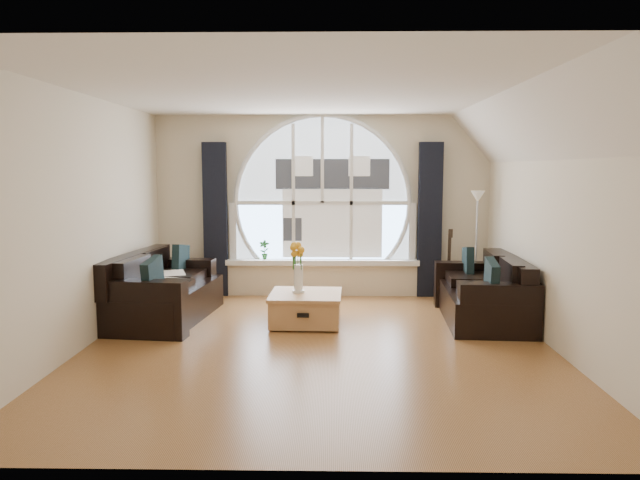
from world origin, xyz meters
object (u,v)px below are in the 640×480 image
at_px(sofa_left, 165,288).
at_px(coffee_chest, 306,307).
at_px(potted_plant, 264,250).
at_px(sofa_right, 482,290).
at_px(guitar, 448,265).
at_px(floor_lamp, 476,247).
at_px(vase_flowers, 298,261).

relative_size(sofa_left, coffee_chest, 2.20).
bearing_deg(potted_plant, coffee_chest, -67.79).
height_order(sofa_right, guitar, guitar).
relative_size(sofa_left, floor_lamp, 1.20).
relative_size(sofa_left, guitar, 1.80).
bearing_deg(sofa_left, sofa_right, 6.46).
height_order(floor_lamp, guitar, floor_lamp).
xyz_separation_m(sofa_right, potted_plant, (-2.91, 1.52, 0.30)).
height_order(guitar, potted_plant, guitar).
xyz_separation_m(sofa_right, coffee_chest, (-2.21, -0.20, -0.19)).
relative_size(vase_flowers, floor_lamp, 0.44).
bearing_deg(floor_lamp, vase_flowers, -152.86).
distance_m(floor_lamp, potted_plant, 3.11).
relative_size(sofa_left, sofa_right, 1.05).
bearing_deg(coffee_chest, vase_flowers, 157.47).
bearing_deg(potted_plant, vase_flowers, -70.05).
xyz_separation_m(vase_flowers, floor_lamp, (2.48, 1.27, 0.02)).
bearing_deg(guitar, vase_flowers, -134.49).
bearing_deg(guitar, sofa_left, -149.48).
xyz_separation_m(sofa_left, floor_lamp, (4.18, 1.12, 0.40)).
distance_m(vase_flowers, potted_plant, 1.78).
distance_m(floor_lamp, guitar, 0.47).
xyz_separation_m(sofa_right, guitar, (-0.21, 1.15, 0.13)).
distance_m(sofa_left, potted_plant, 1.90).
distance_m(vase_flowers, guitar, 2.48).
relative_size(coffee_chest, guitar, 0.82).
xyz_separation_m(vase_flowers, guitar, (2.09, 1.30, -0.25)).
bearing_deg(floor_lamp, sofa_left, -164.97).
distance_m(vase_flowers, floor_lamp, 2.79).
relative_size(floor_lamp, potted_plant, 5.47).
bearing_deg(floor_lamp, sofa_right, -98.93).
height_order(sofa_left, potted_plant, potted_plant).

